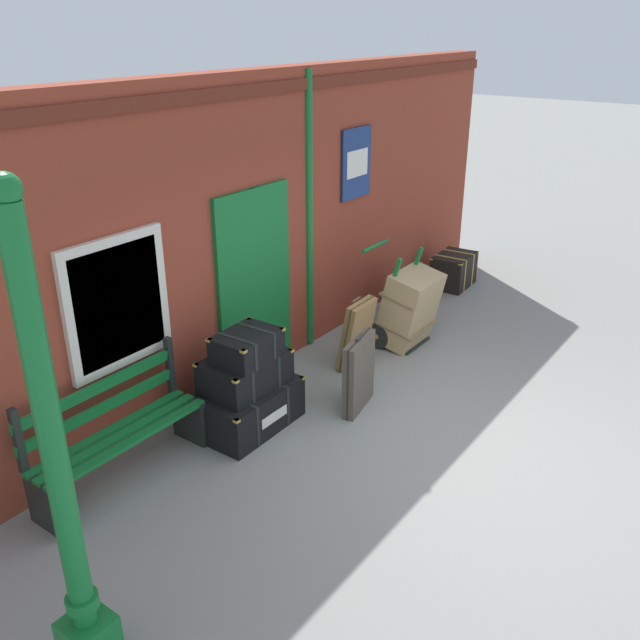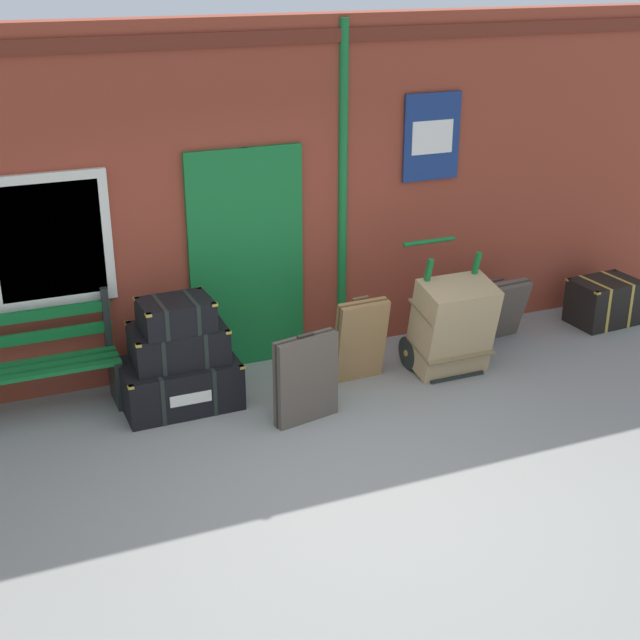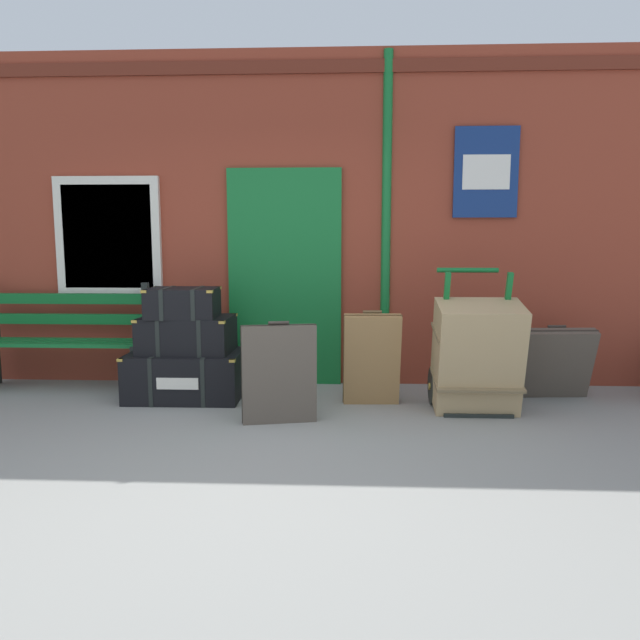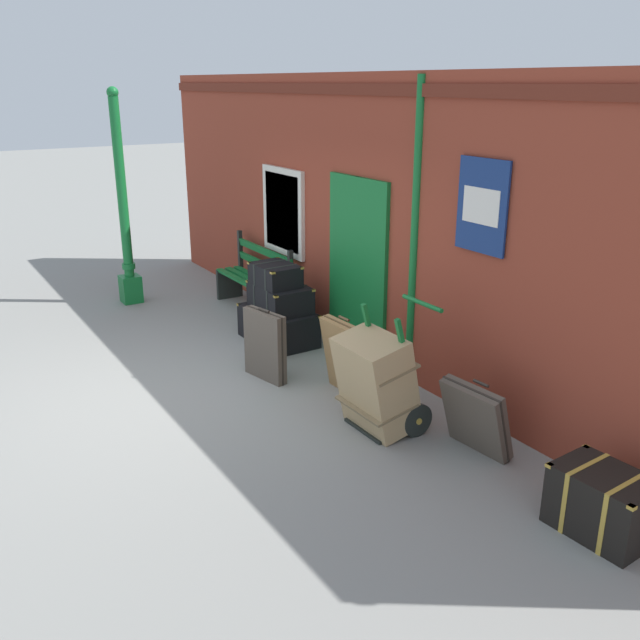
# 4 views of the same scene
# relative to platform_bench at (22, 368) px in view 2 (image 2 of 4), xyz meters

# --- Properties ---
(ground_plane) EXTENTS (60.00, 60.00, 0.00)m
(ground_plane) POSITION_rel_platform_bench_xyz_m (2.04, -2.16, -0.44)
(ground_plane) COLOR gray
(brick_facade) EXTENTS (10.40, 0.35, 3.20)m
(brick_facade) POSITION_rel_platform_bench_xyz_m (2.03, 0.44, 1.15)
(brick_facade) COLOR brown
(brick_facade) RESTS_ON ground
(platform_bench) EXTENTS (1.60, 0.43, 1.01)m
(platform_bench) POSITION_rel_platform_bench_xyz_m (0.00, 0.00, 0.00)
(platform_bench) COLOR #146B2D
(platform_bench) RESTS_ON ground
(steamer_trunk_base) EXTENTS (1.02, 0.66, 0.43)m
(steamer_trunk_base) POSITION_rel_platform_bench_xyz_m (1.26, -0.33, -0.23)
(steamer_trunk_base) COLOR black
(steamer_trunk_base) RESTS_ON ground
(steamer_trunk_middle) EXTENTS (0.82, 0.57, 0.33)m
(steamer_trunk_middle) POSITION_rel_platform_bench_xyz_m (1.28, -0.31, 0.14)
(steamer_trunk_middle) COLOR black
(steamer_trunk_middle) RESTS_ON steamer_trunk_base
(steamer_trunk_top) EXTENTS (0.63, 0.47, 0.27)m
(steamer_trunk_top) POSITION_rel_platform_bench_xyz_m (1.27, -0.36, 0.43)
(steamer_trunk_top) COLOR black
(steamer_trunk_top) RESTS_ON steamer_trunk_middle
(porters_trolley) EXTENTS (0.71, 0.69, 1.18)m
(porters_trolley) POSITION_rel_platform_bench_xyz_m (3.78, -0.50, -0.18)
(porters_trolley) COLOR black
(porters_trolley) RESTS_ON ground
(large_brown_trunk) EXTENTS (0.70, 0.61, 0.95)m
(large_brown_trunk) POSITION_rel_platform_bench_xyz_m (3.78, -0.68, 0.03)
(large_brown_trunk) COLOR tan
(large_brown_trunk) RESTS_ON ground
(suitcase_tan) EXTENTS (0.50, 0.28, 0.83)m
(suitcase_tan) POSITION_rel_platform_bench_xyz_m (2.93, -0.49, -0.04)
(suitcase_tan) COLOR olive
(suitcase_tan) RESTS_ON ground
(suitcase_caramel) EXTENTS (0.66, 0.36, 0.67)m
(suitcase_caramel) POSITION_rel_platform_bench_xyz_m (4.59, -0.20, -0.12)
(suitcase_caramel) COLOR #51473D
(suitcase_caramel) RESTS_ON ground
(suitcase_brown) EXTENTS (0.59, 0.24, 0.81)m
(suitcase_brown) POSITION_rel_platform_bench_xyz_m (2.19, -1.00, -0.06)
(suitcase_brown) COLOR #51473D
(suitcase_brown) RESTS_ON ground
(corner_trunk) EXTENTS (0.72, 0.53, 0.49)m
(corner_trunk) POSITION_rel_platform_bench_xyz_m (5.92, -0.24, -0.20)
(corner_trunk) COLOR black
(corner_trunk) RESTS_ON ground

